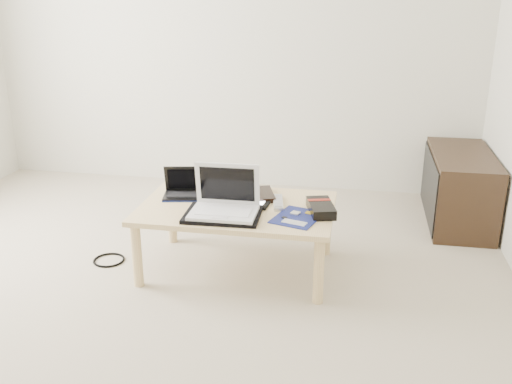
% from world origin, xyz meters
% --- Properties ---
extents(ground, '(4.00, 4.00, 0.00)m').
position_xyz_m(ground, '(0.00, 0.00, 0.00)').
color(ground, '#BCAC98').
rests_on(ground, ground).
extents(coffee_table, '(1.10, 0.70, 0.40)m').
position_xyz_m(coffee_table, '(0.40, 0.44, 0.35)').
color(coffee_table, '#DAC383').
rests_on(coffee_table, ground).
extents(media_cabinet, '(0.41, 0.90, 0.50)m').
position_xyz_m(media_cabinet, '(1.77, 1.45, 0.25)').
color(media_cabinet, '#322214').
rests_on(media_cabinet, ground).
extents(book, '(0.34, 0.31, 0.03)m').
position_xyz_m(book, '(0.44, 0.59, 0.41)').
color(book, black).
rests_on(book, coffee_table).
extents(netbook, '(0.28, 0.23, 0.18)m').
position_xyz_m(netbook, '(0.06, 0.55, 0.44)').
color(netbook, black).
rests_on(netbook, coffee_table).
extents(tablet, '(0.30, 0.23, 0.02)m').
position_xyz_m(tablet, '(0.45, 0.51, 0.41)').
color(tablet, black).
rests_on(tablet, coffee_table).
extents(remote, '(0.10, 0.24, 0.02)m').
position_xyz_m(remote, '(0.63, 0.51, 0.41)').
color(remote, '#BBBBC0').
rests_on(remote, coffee_table).
extents(neoprene_sleeve, '(0.42, 0.31, 0.02)m').
position_xyz_m(neoprene_sleeve, '(0.36, 0.27, 0.41)').
color(neoprene_sleeve, black).
rests_on(neoprene_sleeve, coffee_table).
extents(white_laptop, '(0.36, 0.26, 0.26)m').
position_xyz_m(white_laptop, '(0.37, 0.29, 0.47)').
color(white_laptop, silver).
rests_on(white_laptop, neoprene_sleeve).
extents(motherboard, '(0.30, 0.33, 0.01)m').
position_xyz_m(motherboard, '(0.76, 0.32, 0.40)').
color(motherboard, '#0C1051').
rests_on(motherboard, coffee_table).
extents(gpu_box, '(0.19, 0.28, 0.06)m').
position_xyz_m(gpu_box, '(0.88, 0.42, 0.43)').
color(gpu_box, black).
rests_on(gpu_box, coffee_table).
extents(cable_coil, '(0.11, 0.11, 0.01)m').
position_xyz_m(cable_coil, '(0.25, 0.36, 0.41)').
color(cable_coil, black).
rests_on(cable_coil, coffee_table).
extents(floor_cable_coil, '(0.21, 0.21, 0.01)m').
position_xyz_m(floor_cable_coil, '(-0.39, 0.39, 0.01)').
color(floor_cable_coil, black).
rests_on(floor_cable_coil, ground).
extents(floor_cable_trail, '(0.12, 0.37, 0.01)m').
position_xyz_m(floor_cable_trail, '(-0.25, 0.48, 0.00)').
color(floor_cable_trail, black).
rests_on(floor_cable_trail, ground).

